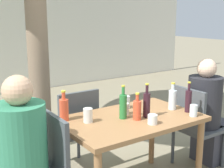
# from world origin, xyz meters

# --- Properties ---
(dining_table_front) EXTENTS (1.23, 0.78, 0.74)m
(dining_table_front) POSITION_xyz_m (0.00, 0.00, 0.64)
(dining_table_front) COLOR #996B42
(dining_table_front) RESTS_ON ground_plane
(patio_chair_0) EXTENTS (0.44, 0.44, 0.90)m
(patio_chair_0) POSITION_xyz_m (-0.85, 0.00, 0.51)
(patio_chair_0) COLOR #474C51
(patio_chair_0) RESTS_ON ground_plane
(patio_chair_1) EXTENTS (0.44, 0.44, 0.90)m
(patio_chair_1) POSITION_xyz_m (0.85, 0.00, 0.51)
(patio_chair_1) COLOR #474C51
(patio_chair_1) RESTS_ON ground_plane
(patio_chair_2) EXTENTS (0.44, 0.44, 0.90)m
(patio_chair_2) POSITION_xyz_m (-0.25, 0.62, 0.51)
(patio_chair_2) COLOR #474C51
(patio_chair_2) RESTS_ON ground_plane
(person_seated_1) EXTENTS (0.58, 0.36, 1.19)m
(person_seated_1) POSITION_xyz_m (1.08, -0.00, 0.53)
(person_seated_1) COLOR #383842
(person_seated_1) RESTS_ON ground_plane
(soda_bottle_0) EXTENTS (0.08, 0.08, 0.27)m
(soda_bottle_0) POSITION_xyz_m (-0.52, 0.27, 0.84)
(soda_bottle_0) COLOR #DB4C2D
(soda_bottle_0) RESTS_ON dining_table_front
(water_bottle_1) EXTENTS (0.08, 0.08, 0.26)m
(water_bottle_1) POSITION_xyz_m (0.48, -0.03, 0.84)
(water_bottle_1) COLOR silver
(water_bottle_1) RESTS_ON dining_table_front
(wine_bottle_2) EXTENTS (0.06, 0.06, 0.31)m
(wine_bottle_2) POSITION_xyz_m (0.12, -0.07, 0.86)
(wine_bottle_2) COLOR #331923
(wine_bottle_2) RESTS_ON dining_table_front
(green_bottle_3) EXTENTS (0.07, 0.07, 0.30)m
(green_bottle_3) POSITION_xyz_m (-0.07, 0.02, 0.85)
(green_bottle_3) COLOR #287A38
(green_bottle_3) RESTS_ON dining_table_front
(wine_bottle_4) EXTENTS (0.06, 0.06, 0.29)m
(wine_bottle_4) POSITION_xyz_m (0.54, -0.18, 0.85)
(wine_bottle_4) COLOR #331923
(wine_bottle_4) RESTS_ON dining_table_front
(soda_bottle_5) EXTENTS (0.07, 0.07, 0.24)m
(soda_bottle_5) POSITION_xyz_m (0.01, -0.07, 0.83)
(soda_bottle_5) COLOR #DB4C2D
(soda_bottle_5) RESTS_ON dining_table_front
(drinking_glass_0) EXTENTS (0.08, 0.08, 0.12)m
(drinking_glass_0) POSITION_xyz_m (0.13, 0.25, 0.80)
(drinking_glass_0) COLOR silver
(drinking_glass_0) RESTS_ON dining_table_front
(drinking_glass_1) EXTENTS (0.08, 0.08, 0.08)m
(drinking_glass_1) POSITION_xyz_m (0.05, -0.23, 0.78)
(drinking_glass_1) COLOR silver
(drinking_glass_1) RESTS_ON dining_table_front
(drinking_glass_2) EXTENTS (0.07, 0.07, 0.11)m
(drinking_glass_2) POSITION_xyz_m (0.49, -0.29, 0.79)
(drinking_glass_2) COLOR silver
(drinking_glass_2) RESTS_ON dining_table_front
(drinking_glass_3) EXTENTS (0.07, 0.07, 0.11)m
(drinking_glass_3) POSITION_xyz_m (0.01, 0.10, 0.79)
(drinking_glass_3) COLOR silver
(drinking_glass_3) RESTS_ON dining_table_front
(drinking_glass_4) EXTENTS (0.08, 0.08, 0.12)m
(drinking_glass_4) POSITION_xyz_m (-0.38, 0.11, 0.80)
(drinking_glass_4) COLOR silver
(drinking_glass_4) RESTS_ON dining_table_front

